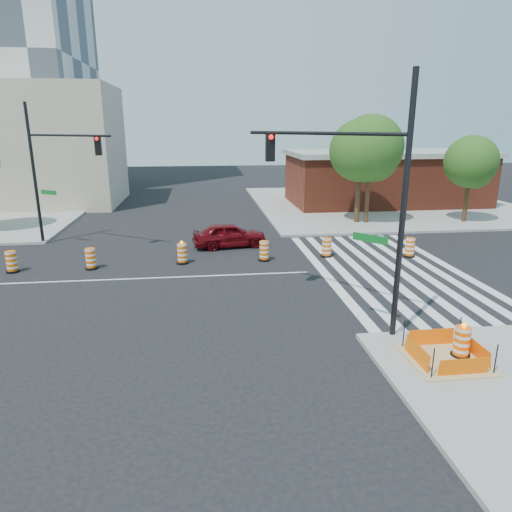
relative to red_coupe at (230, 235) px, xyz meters
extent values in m
plane|color=black|center=(-3.67, -5.16, -0.71)|extent=(120.00, 120.00, 0.00)
cube|color=gray|center=(14.33, 12.84, -0.63)|extent=(22.00, 22.00, 0.15)
cube|color=silver|center=(4.13, -5.16, -0.70)|extent=(0.45, 13.50, 0.01)
cube|color=silver|center=(5.03, -5.16, -0.70)|extent=(0.45, 13.50, 0.01)
cube|color=silver|center=(5.93, -5.16, -0.70)|extent=(0.45, 13.50, 0.01)
cube|color=silver|center=(6.83, -5.16, -0.70)|extent=(0.45, 13.50, 0.01)
cube|color=silver|center=(7.73, -5.16, -0.70)|extent=(0.45, 13.50, 0.01)
cube|color=silver|center=(8.63, -5.16, -0.70)|extent=(0.45, 13.50, 0.01)
cube|color=silver|center=(9.53, -5.16, -0.70)|extent=(0.45, 13.50, 0.01)
cube|color=silver|center=(10.43, -5.16, -0.70)|extent=(0.45, 13.50, 0.01)
cube|color=silver|center=(-3.67, -5.16, -0.70)|extent=(14.00, 0.12, 0.01)
cube|color=tan|center=(5.33, -14.16, -0.53)|extent=(2.20, 2.20, 0.05)
cube|color=#FA6105|center=(5.33, -15.06, -0.28)|extent=(1.44, 0.02, 0.55)
cube|color=#FA6105|center=(5.33, -13.26, -0.28)|extent=(1.44, 0.02, 0.55)
cube|color=#FA6105|center=(4.43, -14.16, -0.28)|extent=(0.02, 1.44, 0.55)
cube|color=#FA6105|center=(6.23, -14.16, -0.28)|extent=(0.02, 1.44, 0.55)
cylinder|color=black|center=(4.43, -15.06, -0.11)|extent=(0.04, 0.04, 0.90)
cylinder|color=black|center=(6.23, -15.06, -0.11)|extent=(0.04, 0.04, 0.90)
cylinder|color=black|center=(4.43, -13.26, -0.11)|extent=(0.04, 0.04, 0.90)
cylinder|color=black|center=(6.23, -13.26, -0.11)|extent=(0.04, 0.04, 0.90)
cube|color=maroon|center=(14.33, 12.84, 1.39)|extent=(16.00, 8.00, 4.20)
cube|color=gray|center=(14.33, 12.84, 3.69)|extent=(16.50, 8.50, 0.40)
cube|color=tan|center=(-15.67, 16.84, 4.29)|extent=(14.00, 10.00, 10.00)
imported|color=#5B070C|center=(0.00, 0.00, 0.00)|extent=(4.35, 2.27, 1.41)
cylinder|color=black|center=(4.50, -12.32, 3.51)|extent=(0.18, 0.18, 8.12)
cylinder|color=black|center=(2.44, -10.07, 5.74)|extent=(4.20, 4.58, 0.12)
cube|color=black|center=(1.00, -8.49, 5.23)|extent=(0.32, 0.28, 1.02)
sphere|color=#FF0C0C|center=(1.00, -8.67, 5.59)|extent=(0.18, 0.18, 0.18)
cube|color=#0C591E|center=(3.81, -11.57, 2.49)|extent=(0.85, 0.93, 0.25)
cylinder|color=black|center=(-10.87, 2.10, 3.34)|extent=(0.18, 0.18, 7.79)
cylinder|color=black|center=(-8.41, 0.53, 5.48)|extent=(5.00, 3.23, 0.12)
cube|color=black|center=(-6.68, -0.57, 5.00)|extent=(0.31, 0.27, 0.97)
sphere|color=#FF0C0C|center=(-6.68, -0.75, 5.34)|extent=(0.18, 0.18, 0.18)
cube|color=#0C591E|center=(-10.05, 1.57, 2.37)|extent=(1.01, 0.66, 0.24)
cylinder|color=black|center=(5.85, -14.03, -0.51)|extent=(0.55, 0.55, 0.09)
cylinder|color=#FF5F05|center=(5.85, -14.03, -0.05)|extent=(0.44, 0.44, 0.88)
sphere|color=#FF990C|center=(5.85, -14.03, 0.46)|extent=(0.15, 0.15, 0.15)
cylinder|color=#382314|center=(9.29, 5.22, 1.54)|extent=(0.35, 0.35, 4.50)
sphere|color=#224E16|center=(9.29, 5.22, 4.35)|extent=(4.22, 4.22, 4.22)
sphere|color=#224E16|center=(9.84, 5.55, 3.65)|extent=(3.09, 3.09, 3.09)
sphere|color=#224E16|center=(8.85, 5.00, 3.93)|extent=(2.81, 2.81, 2.81)
cylinder|color=#382314|center=(9.91, 5.03, 1.63)|extent=(0.30, 0.30, 4.68)
sphere|color=#224E16|center=(9.91, 5.03, 4.56)|extent=(4.38, 4.38, 4.38)
sphere|color=#224E16|center=(10.37, 5.30, 3.82)|extent=(3.22, 3.22, 3.22)
sphere|color=#224E16|center=(9.54, 4.84, 4.12)|extent=(2.92, 2.92, 2.92)
cylinder|color=#382314|center=(16.94, 4.51, 1.20)|extent=(0.31, 0.31, 3.82)
sphere|color=#224E16|center=(16.94, 4.51, 3.59)|extent=(3.58, 3.58, 3.58)
sphere|color=#224E16|center=(17.43, 4.80, 2.99)|extent=(2.62, 2.62, 2.62)
sphere|color=#224E16|center=(16.55, 4.32, 3.23)|extent=(2.39, 2.39, 2.39)
cylinder|color=black|center=(-10.52, -3.46, -0.66)|extent=(0.60, 0.60, 0.10)
cylinder|color=#FF5F05|center=(-10.52, -3.46, -0.16)|extent=(0.48, 0.48, 0.95)
cylinder|color=black|center=(-6.92, -3.39, -0.66)|extent=(0.60, 0.60, 0.10)
cylinder|color=#FF5F05|center=(-6.92, -3.39, -0.16)|extent=(0.48, 0.48, 0.95)
cylinder|color=black|center=(-2.58, -3.02, -0.66)|extent=(0.60, 0.60, 0.10)
cylinder|color=#FF5F05|center=(-2.58, -3.02, -0.16)|extent=(0.48, 0.48, 0.95)
sphere|color=#FF990C|center=(-2.58, -3.02, 0.39)|extent=(0.16, 0.16, 0.16)
cylinder|color=black|center=(1.58, -3.00, -0.66)|extent=(0.60, 0.60, 0.10)
cylinder|color=#FF5F05|center=(1.58, -3.00, -0.16)|extent=(0.48, 0.48, 0.95)
cylinder|color=black|center=(4.95, -2.69, -0.66)|extent=(0.60, 0.60, 0.10)
cylinder|color=#FF5F05|center=(4.95, -2.69, -0.16)|extent=(0.48, 0.48, 0.95)
cylinder|color=black|center=(9.29, -3.25, -0.66)|extent=(0.60, 0.60, 0.10)
cylinder|color=#FF5F05|center=(9.29, -3.25, -0.16)|extent=(0.48, 0.48, 0.95)
camera|label=1|loc=(-1.57, -25.27, 5.99)|focal=32.00mm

